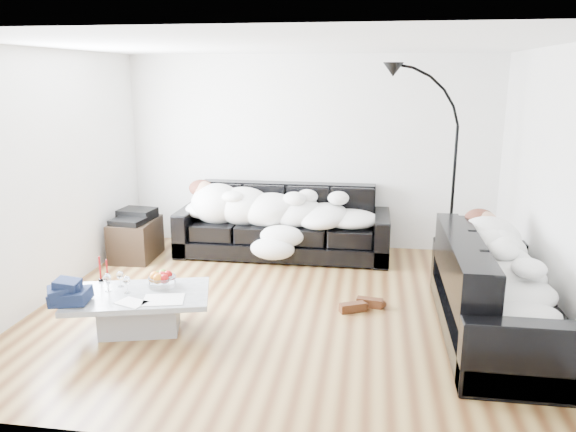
# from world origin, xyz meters

# --- Properties ---
(ground) EXTENTS (5.00, 5.00, 0.00)m
(ground) POSITION_xyz_m (0.00, 0.00, 0.00)
(ground) COLOR brown
(ground) RESTS_ON ground
(wall_back) EXTENTS (5.00, 0.02, 2.60)m
(wall_back) POSITION_xyz_m (0.00, 2.25, 1.30)
(wall_back) COLOR silver
(wall_back) RESTS_ON ground
(wall_left) EXTENTS (0.02, 4.50, 2.60)m
(wall_left) POSITION_xyz_m (-2.50, 0.00, 1.30)
(wall_left) COLOR silver
(wall_left) RESTS_ON ground
(wall_right) EXTENTS (0.02, 4.50, 2.60)m
(wall_right) POSITION_xyz_m (2.50, 0.00, 1.30)
(wall_right) COLOR silver
(wall_right) RESTS_ON ground
(ceiling) EXTENTS (5.00, 5.00, 0.00)m
(ceiling) POSITION_xyz_m (0.00, 0.00, 2.60)
(ceiling) COLOR white
(ceiling) RESTS_ON ground
(sofa_back) EXTENTS (2.77, 0.96, 0.90)m
(sofa_back) POSITION_xyz_m (-0.28, 1.74, 0.45)
(sofa_back) COLOR black
(sofa_back) RESTS_ON ground
(sofa_right) EXTENTS (0.97, 2.27, 0.92)m
(sofa_right) POSITION_xyz_m (2.03, -0.34, 0.46)
(sofa_right) COLOR black
(sofa_right) RESTS_ON ground
(sleeper_back) EXTENTS (2.34, 0.81, 0.47)m
(sleeper_back) POSITION_xyz_m (-0.28, 1.69, 0.65)
(sleeper_back) COLOR white
(sleeper_back) RESTS_ON sofa_back
(sleeper_right) EXTENTS (0.82, 1.94, 0.47)m
(sleeper_right) POSITION_xyz_m (2.03, -0.34, 0.66)
(sleeper_right) COLOR white
(sleeper_right) RESTS_ON sofa_right
(teal_cushion) EXTENTS (0.42, 0.38, 0.20)m
(teal_cushion) POSITION_xyz_m (1.97, 0.37, 0.72)
(teal_cushion) COLOR #0A4736
(teal_cushion) RESTS_ON sofa_right
(coffee_table) EXTENTS (1.43, 1.05, 0.37)m
(coffee_table) POSITION_xyz_m (-1.24, -0.74, 0.19)
(coffee_table) COLOR #939699
(coffee_table) RESTS_ON ground
(fruit_bowl) EXTENTS (0.29, 0.29, 0.16)m
(fruit_bowl) POSITION_xyz_m (-1.08, -0.53, 0.45)
(fruit_bowl) COLOR white
(fruit_bowl) RESTS_ON coffee_table
(wine_glass_a) EXTENTS (0.07, 0.07, 0.15)m
(wine_glass_a) POSITION_xyz_m (-1.48, -0.59, 0.45)
(wine_glass_a) COLOR white
(wine_glass_a) RESTS_ON coffee_table
(wine_glass_b) EXTENTS (0.07, 0.07, 0.17)m
(wine_glass_b) POSITION_xyz_m (-1.55, -0.71, 0.46)
(wine_glass_b) COLOR white
(wine_glass_b) RESTS_ON coffee_table
(wine_glass_c) EXTENTS (0.07, 0.07, 0.16)m
(wine_glass_c) POSITION_xyz_m (-1.35, -0.74, 0.45)
(wine_glass_c) COLOR white
(wine_glass_c) RESTS_ON coffee_table
(candle_left) EXTENTS (0.06, 0.06, 0.25)m
(candle_left) POSITION_xyz_m (-1.73, -0.48, 0.50)
(candle_left) COLOR maroon
(candle_left) RESTS_ON coffee_table
(candle_right) EXTENTS (0.05, 0.05, 0.22)m
(candle_right) POSITION_xyz_m (-1.66, -0.49, 0.48)
(candle_right) COLOR maroon
(candle_right) RESTS_ON coffee_table
(newspaper_a) EXTENTS (0.41, 0.35, 0.01)m
(newspaper_a) POSITION_xyz_m (-0.95, -0.84, 0.38)
(newspaper_a) COLOR silver
(newspaper_a) RESTS_ON coffee_table
(newspaper_b) EXTENTS (0.30, 0.26, 0.01)m
(newspaper_b) POSITION_xyz_m (-1.21, -0.95, 0.38)
(newspaper_b) COLOR silver
(newspaper_b) RESTS_ON coffee_table
(navy_jacket) EXTENTS (0.39, 0.35, 0.17)m
(navy_jacket) POSITION_xyz_m (-1.76, -1.01, 0.54)
(navy_jacket) COLOR black
(navy_jacket) RESTS_ON coffee_table
(shoes) EXTENTS (0.51, 0.42, 0.10)m
(shoes) POSITION_xyz_m (0.79, 0.07, 0.05)
(shoes) COLOR #472311
(shoes) RESTS_ON ground
(av_cabinet) EXTENTS (0.53, 0.75, 0.51)m
(av_cabinet) POSITION_xyz_m (-2.16, 1.31, 0.25)
(av_cabinet) COLOR black
(av_cabinet) RESTS_ON ground
(stereo) EXTENTS (0.47, 0.39, 0.13)m
(stereo) POSITION_xyz_m (-2.16, 1.31, 0.57)
(stereo) COLOR black
(stereo) RESTS_ON av_cabinet
(floor_lamp) EXTENTS (0.85, 0.60, 2.17)m
(floor_lamp) POSITION_xyz_m (1.79, 1.29, 1.09)
(floor_lamp) COLOR black
(floor_lamp) RESTS_ON ground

